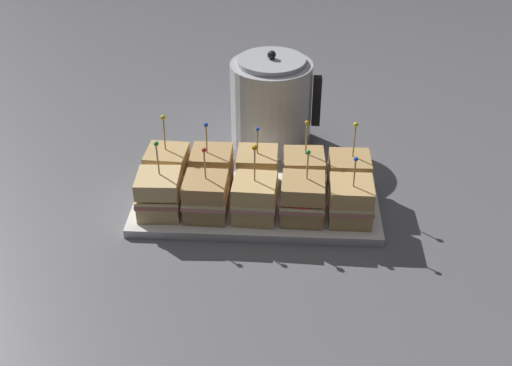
% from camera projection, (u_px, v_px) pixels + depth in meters
% --- Properties ---
extents(ground_plane, '(6.00, 6.00, 0.00)m').
position_uv_depth(ground_plane, '(256.00, 209.00, 1.36)').
color(ground_plane, slate).
extents(serving_platter, '(0.51, 0.23, 0.02)m').
position_uv_depth(serving_platter, '(256.00, 205.00, 1.35)').
color(serving_platter, white).
rests_on(serving_platter, ground_plane).
extents(sandwich_front_far_left, '(0.09, 0.09, 0.17)m').
position_uv_depth(sandwich_front_far_left, '(159.00, 195.00, 1.29)').
color(sandwich_front_far_left, '#DBB77A').
rests_on(sandwich_front_far_left, serving_platter).
extents(sandwich_front_left, '(0.09, 0.09, 0.16)m').
position_uv_depth(sandwich_front_left, '(206.00, 197.00, 1.29)').
color(sandwich_front_left, tan).
rests_on(sandwich_front_left, serving_platter).
extents(sandwich_front_center, '(0.09, 0.09, 0.16)m').
position_uv_depth(sandwich_front_center, '(256.00, 199.00, 1.28)').
color(sandwich_front_center, tan).
rests_on(sandwich_front_center, serving_platter).
extents(sandwich_front_right, '(0.09, 0.09, 0.15)m').
position_uv_depth(sandwich_front_right, '(303.00, 199.00, 1.28)').
color(sandwich_front_right, tan).
rests_on(sandwich_front_right, serving_platter).
extents(sandwich_front_far_right, '(0.09, 0.09, 0.15)m').
position_uv_depth(sandwich_front_far_right, '(351.00, 201.00, 1.27)').
color(sandwich_front_far_right, tan).
rests_on(sandwich_front_far_right, serving_platter).
extents(sandwich_back_far_left, '(0.09, 0.09, 0.17)m').
position_uv_depth(sandwich_back_far_left, '(168.00, 169.00, 1.37)').
color(sandwich_back_far_left, tan).
rests_on(sandwich_back_far_left, serving_platter).
extents(sandwich_back_left, '(0.09, 0.09, 0.16)m').
position_uv_depth(sandwich_back_left, '(212.00, 170.00, 1.37)').
color(sandwich_back_left, tan).
rests_on(sandwich_back_left, serving_platter).
extents(sandwich_back_center, '(0.09, 0.09, 0.15)m').
position_uv_depth(sandwich_back_center, '(256.00, 171.00, 1.37)').
color(sandwich_back_center, tan).
rests_on(sandwich_back_center, serving_platter).
extents(sandwich_back_right, '(0.09, 0.09, 0.17)m').
position_uv_depth(sandwich_back_right, '(303.00, 173.00, 1.36)').
color(sandwich_back_right, tan).
rests_on(sandwich_back_right, serving_platter).
extents(sandwich_back_far_right, '(0.09, 0.09, 0.17)m').
position_uv_depth(sandwich_back_far_right, '(349.00, 175.00, 1.36)').
color(sandwich_back_far_right, tan).
rests_on(sandwich_back_far_right, serving_platter).
extents(kettle_steel, '(0.22, 0.19, 0.24)m').
position_uv_depth(kettle_steel, '(271.00, 102.00, 1.54)').
color(kettle_steel, '#B7BABF').
rests_on(kettle_steel, ground_plane).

